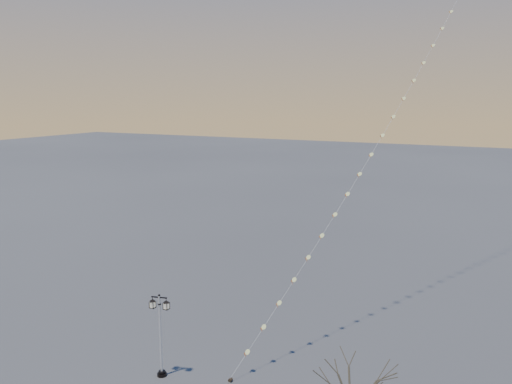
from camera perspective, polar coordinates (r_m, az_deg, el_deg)
The scene contains 2 objects.
street_lamp at distance 29.32m, azimuth -10.59°, elevation -14.98°, with size 1.19×0.60×4.77m.
kite_train at distance 42.15m, azimuth 19.27°, elevation 17.80°, with size 14.09×39.09×42.03m.
Camera 1 is at (13.47, -20.76, 15.19)m, focal length 35.96 mm.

